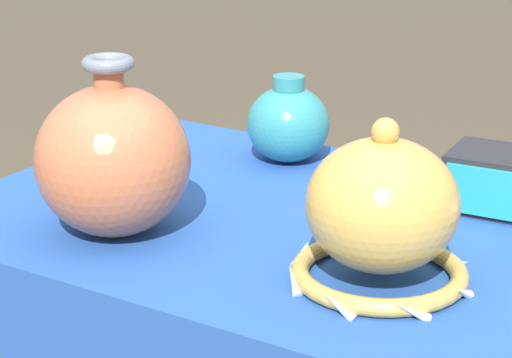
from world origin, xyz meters
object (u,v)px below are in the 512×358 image
object	(u,v)px
mosaic_tile_box	(501,181)
jar_round_teal	(288,123)
vase_tall_bulbous	(113,159)
vase_dome_bell	(382,216)

from	to	relation	value
mosaic_tile_box	jar_round_teal	distance (m)	0.37
vase_tall_bulbous	mosaic_tile_box	distance (m)	0.55
vase_tall_bulbous	jar_round_teal	size ratio (longest dim) A/B	1.70
vase_tall_bulbous	mosaic_tile_box	xyz separation A→B (m)	(0.41, 0.36, -0.06)
vase_dome_bell	mosaic_tile_box	bearing A→B (deg)	81.92
jar_round_teal	vase_dome_bell	bearing A→B (deg)	-46.56
mosaic_tile_box	jar_round_teal	world-z (taller)	jar_round_teal
mosaic_tile_box	jar_round_teal	bearing A→B (deg)	170.74
jar_round_teal	mosaic_tile_box	bearing A→B (deg)	-5.22
vase_tall_bulbous	mosaic_tile_box	bearing A→B (deg)	40.80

